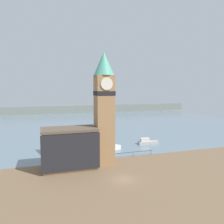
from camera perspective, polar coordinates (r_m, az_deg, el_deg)
ground_plane at (r=40.42m, az=3.03°, el=-17.17°), size 160.00×160.00×0.00m
water at (r=108.68m, az=-10.52°, el=-2.50°), size 160.00×120.00×0.00m
far_shoreline at (r=147.90m, az=-12.48°, el=0.68°), size 180.00×3.00×5.00m
pier_railing at (r=52.77m, az=5.57°, el=-10.48°), size 9.91×0.08×1.09m
clock_tower at (r=45.80m, az=-2.06°, el=1.73°), size 4.25×4.25×23.54m
pier_building at (r=45.25m, az=-11.03°, el=-9.22°), size 11.03×6.19×8.17m
boat_near at (r=57.53m, az=-0.09°, el=-9.31°), size 5.29×3.87×1.87m
boat_far at (r=64.67m, az=9.19°, el=-7.70°), size 6.00×2.26×1.83m
mooring_bollard_near at (r=48.43m, az=0.25°, el=-12.69°), size 0.27×0.27×0.69m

